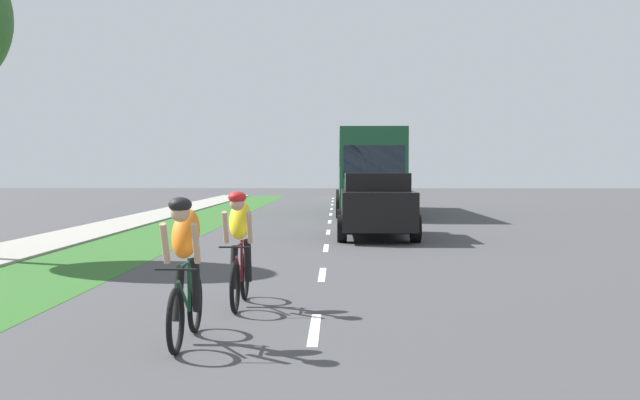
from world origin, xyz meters
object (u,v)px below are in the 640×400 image
Objects in this scene: cyclist_trailing at (240,247)px; sedan_white at (355,187)px; suv_black at (376,203)px; bus_dark_green at (368,168)px; cyclist_lead at (185,268)px.

cyclist_trailing is 0.40× the size of sedan_white.
suv_black is (2.41, 10.79, 0.14)m from cyclist_trailing.
cyclist_trailing is 0.15× the size of bus_dark_green.
suv_black is at bearing -90.31° from sedan_white.
suv_black reaches higher than cyclist_trailing.
cyclist_trailing is 23.27m from bus_dark_green.
bus_dark_green is at bearing 83.30° from cyclist_lead.
bus_dark_green is (2.68, 23.08, 1.17)m from cyclist_trailing.
suv_black is (2.70, 13.02, 0.14)m from cyclist_lead.
bus_dark_green is 18.56m from sedan_white.
cyclist_lead is 43.93m from sedan_white.
sedan_white is (2.87, 43.83, -0.04)m from cyclist_lead.
cyclist_lead is 0.37× the size of suv_black.
bus_dark_green is at bearing -89.69° from sedan_white.
suv_black is 1.09× the size of sedan_white.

